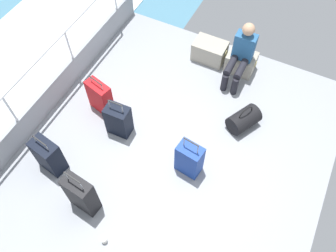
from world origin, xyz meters
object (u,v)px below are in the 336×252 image
Objects in this scene: cargo_crate_1 at (241,62)px; suitcase_2 at (100,97)px; paper_cup at (104,240)px; suitcase_4 at (119,120)px; suitcase_1 at (81,195)px; suitcase_0 at (189,159)px; suitcase_3 at (48,156)px; cargo_crate_0 at (210,51)px; passenger_seated at (241,54)px; duffel_bag at (244,119)px.

cargo_crate_1 is 0.76× the size of suitcase_2.
suitcase_4 is at bearing 113.87° from paper_cup.
suitcase_1 reaches higher than cargo_crate_1.
suitcase_0 is 1.98m from suitcase_3.
suitcase_1 reaches higher than cargo_crate_0.
passenger_seated is 2.38m from suitcase_2.
cargo_crate_0 is 2.27m from suitcase_0.
cargo_crate_0 is 3.35m from suitcase_1.
suitcase_4 is (-1.23, -2.05, 0.10)m from cargo_crate_1.
cargo_crate_1 is at bearing 59.04° from suitcase_4.
passenger_seated is at bearing 57.88° from suitcase_3.
paper_cup is at bearing -66.13° from suitcase_4.
cargo_crate_0 is 2.13m from suitcase_2.
duffel_bag is (0.44, 1.07, -0.13)m from suitcase_0.
passenger_seated reaches higher than suitcase_4.
duffel_bag is at bearing 68.65° from paper_cup.
suitcase_1 is 1.65m from suitcase_2.
cargo_crate_0 is at bearing 133.16° from duffel_bag.
passenger_seated is 3.52m from paper_cup.
cargo_crate_0 is at bearing 90.95° from paper_cup.
passenger_seated is at bearing 56.73° from suitcase_4.
suitcase_3 reaches higher than cargo_crate_1.
paper_cup is at bearing -57.00° from suitcase_2.
suitcase_0 is 1.34× the size of duffel_bag.
suitcase_1 is 2.66m from duffel_bag.
cargo_crate_0 is 1.53m from duffel_bag.
suitcase_4 is (-1.23, -1.87, -0.26)m from passenger_seated.
cargo_crate_1 is 0.50× the size of passenger_seated.
suitcase_3 is at bearing -93.62° from suitcase_2.
suitcase_3 is 2.95m from duffel_bag.
cargo_crate_0 is 0.69× the size of suitcase_1.
passenger_seated is at bearing 43.67° from suitcase_2.
suitcase_1 is at bearing -123.87° from duffel_bag.
suitcase_0 is 1.08× the size of suitcase_3.
cargo_crate_1 is at bearing 46.60° from suitcase_2.
cargo_crate_1 is 3.47m from suitcase_1.
paper_cup is at bearing -111.35° from duffel_bag.
suitcase_3 reaches higher than duffel_bag.
paper_cup is (-0.53, -3.63, -0.12)m from cargo_crate_1.
suitcase_4 is (0.48, -0.24, -0.01)m from suitcase_2.
duffel_bag reaches higher than cargo_crate_1.
suitcase_1 reaches higher than paper_cup.
passenger_seated is 1.35× the size of suitcase_0.
passenger_seated is 1.81× the size of duffel_bag.
suitcase_1 reaches higher than suitcase_3.
suitcase_1 is 0.82m from suitcase_3.
suitcase_0 is 1.17m from duffel_bag.
suitcase_4 is 7.14× the size of paper_cup.
duffel_bag is at bearing 56.13° from suitcase_1.
passenger_seated reaches higher than suitcase_0.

